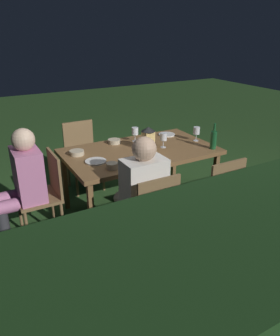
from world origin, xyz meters
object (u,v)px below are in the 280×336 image
green_bottle_on_table (214,139)px  bowl_olives (77,153)px  bowl_salad (112,166)px  wine_glass_c (163,137)px  person_in_cream (140,189)px  chair_side_right_a (217,194)px  wine_glass_a (135,132)px  bowl_bread (114,141)px  chair_head_far (45,191)px  person_in_pink (22,182)px  ice_bucket (182,318)px  chair_side_left_b (82,152)px  chair_side_right_b (151,214)px  dining_table (140,154)px  plate_b (167,135)px  wine_glass_b (196,131)px  plate_a (96,161)px  lantern_centerpiece (148,137)px

green_bottle_on_table → bowl_olives: 1.50m
bowl_olives → bowl_salad: size_ratio=1.37×
green_bottle_on_table → wine_glass_c: bearing=-33.5°
wine_glass_c → person_in_cream: bearing=44.2°
chair_side_right_a → bowl_olives: bearing=-45.8°
wine_glass_a → bowl_bread: size_ratio=1.17×
chair_head_far → person_in_pink: bearing=0.0°
person_in_pink → ice_bucket: size_ratio=3.35×
chair_head_far → chair_side_left_b: 1.12m
chair_side_right_b → dining_table: bearing=-113.1°
chair_side_left_b → ice_bucket: bearing=79.4°
chair_side_left_b → plate_b: size_ratio=4.29×
person_in_cream → bowl_bread: person_in_cream is taller
wine_glass_b → green_bottle_on_table: bearing=88.5°
green_bottle_on_table → wine_glass_b: bearing=-91.5°
chair_side_right_b → bowl_salad: 0.62m
person_in_pink → chair_side_right_a: (-1.64, 0.88, -0.15)m
wine_glass_a → person_in_pink: bearing=11.8°
chair_side_right_b → green_bottle_on_table: green_bottle_on_table is taller
chair_head_far → green_bottle_on_table: bearing=168.6°
person_in_pink → chair_side_right_a: person_in_pink is taller
wine_glass_b → bowl_bread: 0.98m
chair_head_far → ice_bucket: (-0.15, 2.07, 0.23)m
dining_table → chair_side_right_a: size_ratio=1.90×
plate_a → bowl_olives: bearing=-71.2°
bowl_olives → ice_bucket: 2.28m
chair_side_right_a → bowl_olives: size_ratio=5.65×
person_in_cream → bowl_olives: size_ratio=7.47×
ice_bucket → wine_glass_a: bearing=-113.3°
dining_table → chair_side_left_b: 0.97m
lantern_centerpiece → wine_glass_a: lantern_centerpiece is taller
chair_side_left_b → chair_head_far: bearing=51.2°
person_in_cream → wine_glass_a: (-0.46, -0.96, 0.21)m
chair_side_left_b → lantern_centerpiece: size_ratio=3.28×
dining_table → wine_glass_b: size_ratio=9.80×
green_bottle_on_table → bowl_bread: (0.88, -0.70, -0.08)m
chair_head_far → bowl_bread: size_ratio=6.00×
wine_glass_b → plate_b: (0.18, -0.36, -0.11)m
chair_side_right_b → plate_b: bearing=-128.1°
ice_bucket → wine_glass_b: bearing=-129.3°
wine_glass_b → plate_b: size_ratio=0.83×
chair_head_far → bowl_olives: bearing=-155.4°
plate_a → bowl_bread: 0.60m
bowl_salad → person_in_cream: bearing=108.3°
person_in_cream → ice_bucket: 1.50m
wine_glass_b → ice_bucket: size_ratio=0.49×
chair_side_left_b → bowl_salad: 1.24m
person_in_pink → wine_glass_c: person_in_pink is taller
dining_table → green_bottle_on_table: green_bottle_on_table is taller
chair_side_right_b → lantern_centerpiece: lantern_centerpiece is taller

